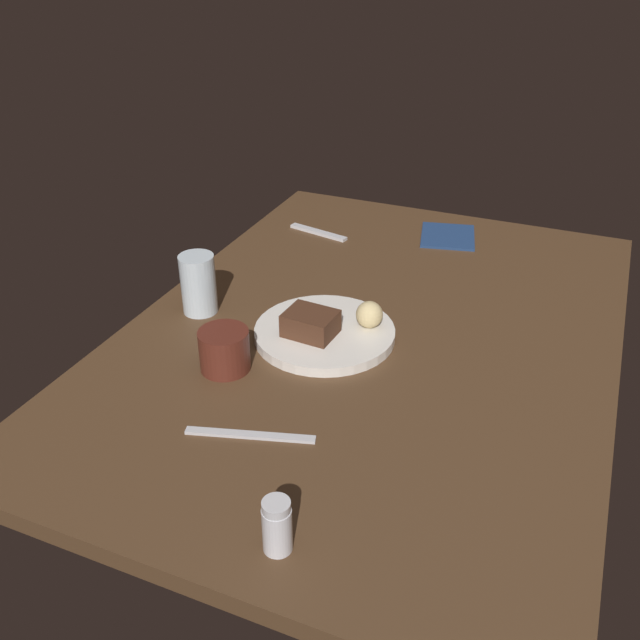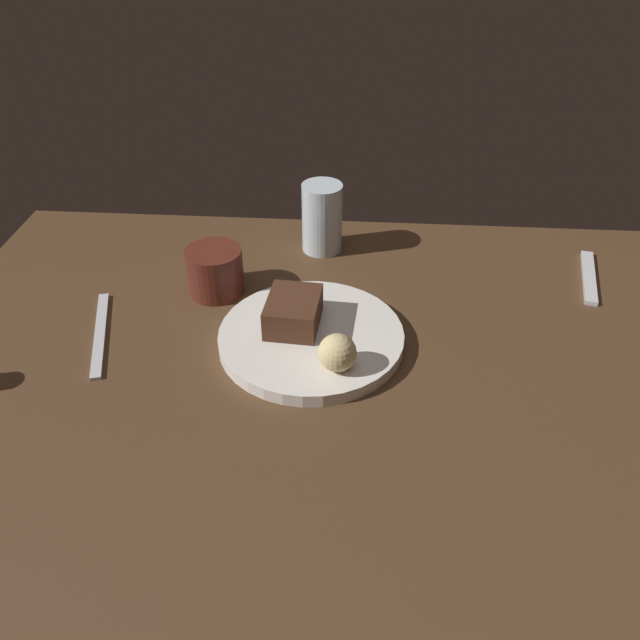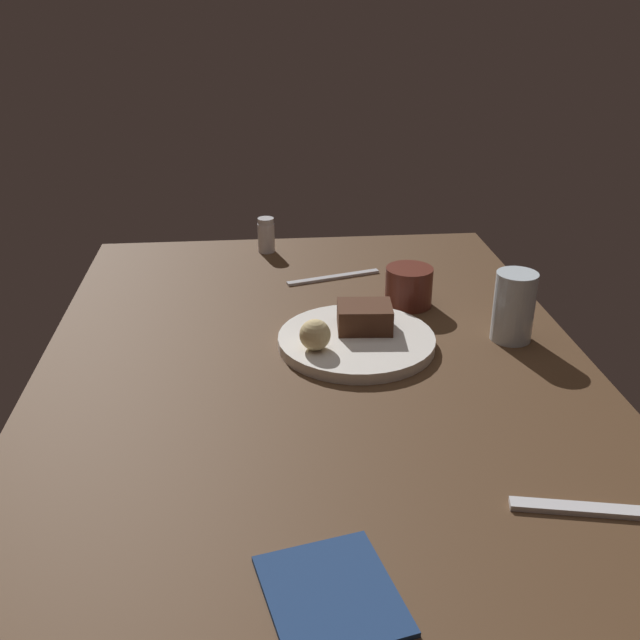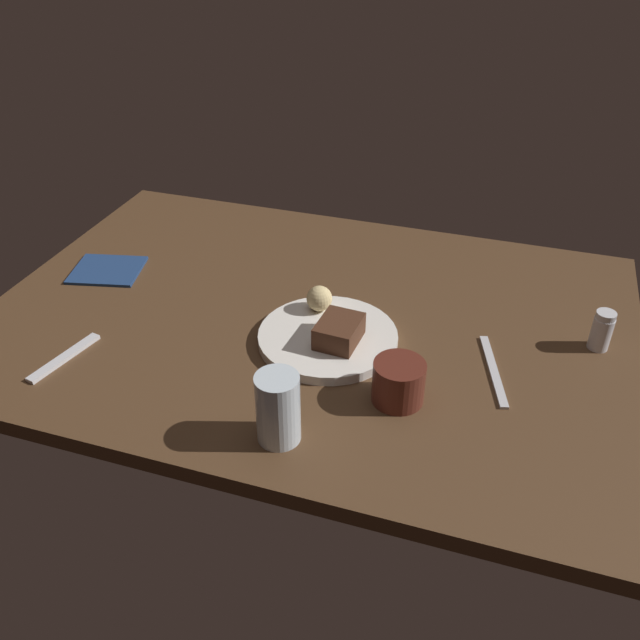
# 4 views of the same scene
# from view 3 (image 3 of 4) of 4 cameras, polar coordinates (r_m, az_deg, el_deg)

# --- Properties ---
(dining_table) EXTENTS (1.20, 0.84, 0.03)m
(dining_table) POSITION_cam_3_polar(r_m,az_deg,el_deg) (1.11, -0.28, -4.29)
(dining_table) COLOR #4C331E
(dining_table) RESTS_ON ground
(dessert_plate) EXTENTS (0.25, 0.25, 0.02)m
(dessert_plate) POSITION_cam_3_polar(r_m,az_deg,el_deg) (1.16, 2.85, -1.64)
(dessert_plate) COLOR white
(dessert_plate) RESTS_ON dining_table
(chocolate_cake_slice) EXTENTS (0.07, 0.09, 0.04)m
(chocolate_cake_slice) POSITION_cam_3_polar(r_m,az_deg,el_deg) (1.17, 3.49, 0.24)
(chocolate_cake_slice) COLOR #472819
(chocolate_cake_slice) RESTS_ON dessert_plate
(bread_roll) EXTENTS (0.05, 0.05, 0.05)m
(bread_roll) POSITION_cam_3_polar(r_m,az_deg,el_deg) (1.10, -0.30, -1.15)
(bread_roll) COLOR #DBC184
(bread_roll) RESTS_ON dessert_plate
(salt_shaker) EXTENTS (0.04, 0.04, 0.07)m
(salt_shaker) POSITION_cam_3_polar(r_m,az_deg,el_deg) (1.56, -4.22, 6.61)
(salt_shaker) COLOR silver
(salt_shaker) RESTS_ON dining_table
(water_glass) EXTENTS (0.07, 0.07, 0.11)m
(water_glass) POSITION_cam_3_polar(r_m,az_deg,el_deg) (1.20, 14.87, 1.02)
(water_glass) COLOR silver
(water_glass) RESTS_ON dining_table
(coffee_cup) EXTENTS (0.08, 0.08, 0.07)m
(coffee_cup) POSITION_cam_3_polar(r_m,az_deg,el_deg) (1.30, 6.93, 2.60)
(coffee_cup) COLOR #562319
(coffee_cup) RESTS_ON dining_table
(dessert_spoon) EXTENTS (0.05, 0.15, 0.01)m
(dessert_spoon) POSITION_cam_3_polar(r_m,az_deg,el_deg) (0.87, 19.56, -13.69)
(dessert_spoon) COLOR silver
(dessert_spoon) RESTS_ON dining_table
(butter_knife) EXTENTS (0.07, 0.19, 0.01)m
(butter_knife) POSITION_cam_3_polar(r_m,az_deg,el_deg) (1.42, 1.06, 3.35)
(butter_knife) COLOR silver
(butter_knife) RESTS_ON dining_table
(folded_napkin) EXTENTS (0.16, 0.15, 0.01)m
(folded_napkin) POSITION_cam_3_polar(r_m,az_deg,el_deg) (0.74, 0.88, -20.61)
(folded_napkin) COLOR navy
(folded_napkin) RESTS_ON dining_table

